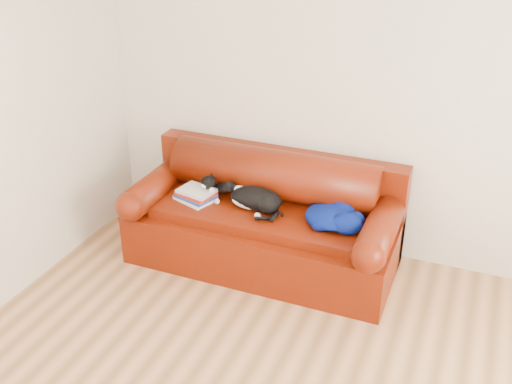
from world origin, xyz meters
TOP-DOWN VIEW (x-y plane):
  - room_shell at (0.12, 0.02)m, footprint 4.52×4.02m
  - sofa_base at (-0.70, 1.49)m, footprint 2.10×0.90m
  - sofa_back at (-0.70, 1.74)m, footprint 2.10×1.01m
  - book_stack at (-1.24, 1.41)m, footprint 0.36×0.32m
  - cat at (-0.76, 1.46)m, footprint 0.57×0.38m
  - blanket at (-0.12, 1.45)m, footprint 0.48×0.42m

SIDE VIEW (x-z plane):
  - sofa_base at x=-0.70m, z-range -0.01..0.49m
  - sofa_back at x=-0.70m, z-range 0.10..0.98m
  - book_stack at x=-1.24m, z-range 0.50..0.60m
  - blanket at x=-0.12m, z-range 0.49..0.64m
  - cat at x=-0.76m, z-range 0.47..0.69m
  - room_shell at x=0.12m, z-range 0.36..2.97m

